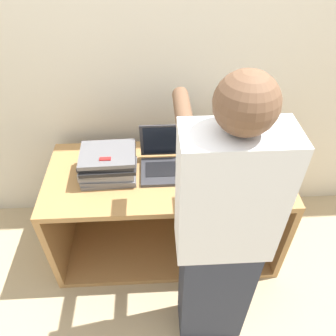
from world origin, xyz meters
name	(u,v)px	position (x,y,z in m)	size (l,w,h in m)	color
ground_plane	(170,283)	(0.00, 0.00, 0.00)	(12.00, 12.00, 0.00)	tan
wall_back	(163,57)	(0.00, 0.73, 1.20)	(8.00, 0.05, 2.40)	beige
cart	(167,203)	(0.00, 0.39, 0.34)	(1.42, 0.63, 0.68)	#A87A47
laptop_open	(167,161)	(0.00, 0.36, 0.73)	(0.30, 0.27, 0.25)	#333338
laptop_stack_left	(108,164)	(-0.33, 0.31, 0.76)	(0.32, 0.26, 0.17)	slate
laptop_stack_right	(225,160)	(0.33, 0.31, 0.76)	(0.33, 0.26, 0.17)	#232326
person	(221,239)	(0.21, -0.24, 0.78)	(0.40, 0.52, 1.57)	#2D3342
inventory_tag	(105,159)	(-0.33, 0.26, 0.85)	(0.06, 0.02, 0.01)	red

